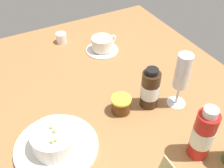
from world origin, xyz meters
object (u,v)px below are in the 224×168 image
object	(u,v)px
coffee_cup	(102,45)
sauce_bottle_red	(203,135)
creamer_jug	(61,38)
wine_glass	(182,74)
porridge_bowl	(55,142)
jam_jar	(121,105)
sauce_bottle_brown	(150,89)

from	to	relation	value
coffee_cup	sauce_bottle_red	size ratio (longest dim) A/B	0.80
creamer_jug	wine_glass	xyz separation A→B (cm)	(52.35, 19.95, 9.82)
sauce_bottle_red	porridge_bowl	bearing A→B (deg)	-120.16
porridge_bowl	sauce_bottle_red	bearing A→B (deg)	59.84
creamer_jug	jam_jar	world-z (taller)	jam_jar
jam_jar	sauce_bottle_brown	bearing A→B (deg)	80.22
creamer_jug	wine_glass	bearing A→B (deg)	20.86
wine_glass	creamer_jug	bearing A→B (deg)	-159.14
porridge_bowl	sauce_bottle_red	xyz separation A→B (cm)	(19.18, 33.01, 4.68)
porridge_bowl	jam_jar	bearing A→B (deg)	100.13
porridge_bowl	coffee_cup	size ratio (longest dim) A/B	1.69
wine_glass	sauce_bottle_brown	bearing A→B (deg)	-114.82
coffee_cup	sauce_bottle_brown	bearing A→B (deg)	-1.26
porridge_bowl	creamer_jug	distance (cm)	54.80
coffee_cup	sauce_bottle_red	world-z (taller)	sauce_bottle_red
porridge_bowl	creamer_jug	size ratio (longest dim) A/B	4.69
porridge_bowl	sauce_bottle_brown	world-z (taller)	sauce_bottle_brown
creamer_jug	sauce_bottle_brown	distance (cm)	50.12
porridge_bowl	wine_glass	xyz separation A→B (cm)	(1.37, 40.04, 8.94)
jam_jar	sauce_bottle_red	bearing A→B (deg)	24.24
porridge_bowl	wine_glass	bearing A→B (deg)	88.04
wine_glass	sauce_bottle_red	xyz separation A→B (cm)	(17.81, -7.03, -4.26)
sauce_bottle_red	jam_jar	bearing A→B (deg)	-155.76
wine_glass	jam_jar	xyz separation A→B (cm)	(-5.40, -17.48, -9.23)
creamer_jug	wine_glass	distance (cm)	56.88
wine_glass	sauce_bottle_red	bearing A→B (deg)	-21.54
sauce_bottle_brown	porridge_bowl	bearing A→B (deg)	-85.62
wine_glass	sauce_bottle_brown	world-z (taller)	wine_glass
jam_jar	sauce_bottle_red	world-z (taller)	sauce_bottle_red
sauce_bottle_red	wine_glass	bearing A→B (deg)	158.46
coffee_cup	creamer_jug	size ratio (longest dim) A/B	2.78
porridge_bowl	sauce_bottle_brown	bearing A→B (deg)	94.38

